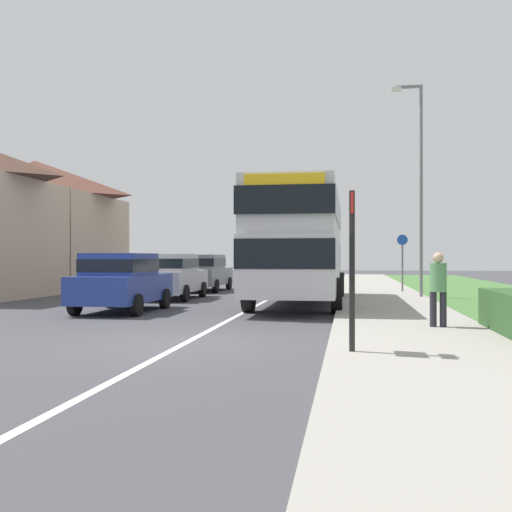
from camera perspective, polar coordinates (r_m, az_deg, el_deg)
ground_plane at (r=10.97m, az=-6.86°, el=-8.35°), size 120.00×120.00×0.00m
lane_marking_centre at (r=18.75m, az=-0.16°, el=-4.90°), size 0.14×60.00×0.01m
pavement_near_side at (r=16.56m, az=13.27°, el=-5.34°), size 3.20×68.00×0.12m
double_decker_bus at (r=19.38m, az=4.23°, el=1.58°), size 2.80×9.55×3.70m
parked_car_blue at (r=17.43m, az=-12.78°, el=-2.25°), size 1.94×3.95×1.68m
parked_car_silver at (r=22.30m, az=-8.08°, el=-1.77°), size 1.87×4.07×1.68m
parked_car_grey at (r=27.40m, az=-5.04°, el=-1.46°), size 1.94×4.58×1.68m
pedestrian_at_stop at (r=12.93m, az=17.09°, el=-2.75°), size 0.34×0.34×1.67m
bus_stop_sign at (r=9.27m, az=9.21°, el=-0.31°), size 0.09×0.52×2.60m
cycle_route_sign at (r=25.83m, az=13.88°, el=-0.42°), size 0.44×0.08×2.52m
street_lamp_mid at (r=22.78m, az=15.33°, el=7.30°), size 1.14×0.20×7.90m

